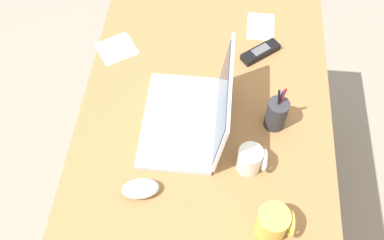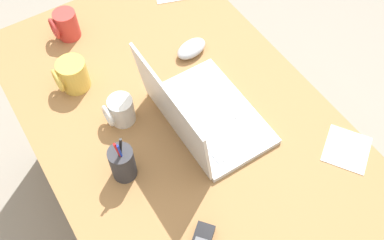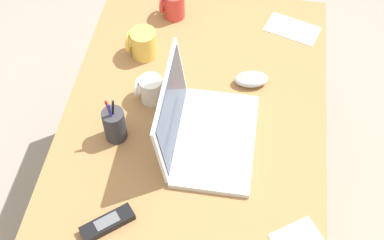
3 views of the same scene
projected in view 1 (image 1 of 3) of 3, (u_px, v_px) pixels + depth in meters
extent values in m
plane|color=gray|center=(200.00, 220.00, 1.98)|extent=(6.00, 6.00, 0.00)
cube|color=#9E7042|center=(201.00, 184.00, 1.67)|extent=(1.28, 0.79, 0.75)
cube|color=silver|center=(179.00, 121.00, 1.36)|extent=(0.35, 0.22, 0.02)
cube|color=silver|center=(186.00, 120.00, 1.35)|extent=(0.29, 0.11, 0.00)
cube|color=silver|center=(157.00, 118.00, 1.36)|extent=(0.10, 0.05, 0.00)
cube|color=silver|center=(223.00, 102.00, 1.26)|extent=(0.34, 0.04, 0.22)
cube|color=#283347|center=(222.00, 102.00, 1.26)|extent=(0.31, 0.03, 0.19)
ellipsoid|color=silver|center=(140.00, 189.00, 1.23)|extent=(0.08, 0.12, 0.04)
cylinder|color=#E0BC4C|center=(272.00, 223.00, 1.14)|extent=(0.08, 0.08, 0.10)
torus|color=#E0BC4C|center=(291.00, 224.00, 1.14)|extent=(0.07, 0.01, 0.07)
cylinder|color=white|center=(250.00, 159.00, 1.25)|extent=(0.07, 0.07, 0.09)
torus|color=white|center=(264.00, 160.00, 1.25)|extent=(0.06, 0.01, 0.06)
cube|color=black|center=(260.00, 52.00, 1.52)|extent=(0.12, 0.14, 0.02)
cube|color=#595B60|center=(261.00, 50.00, 1.50)|extent=(0.06, 0.07, 0.00)
cylinder|color=#333338|center=(276.00, 114.00, 1.32)|extent=(0.06, 0.06, 0.11)
cylinder|color=#1933B2|center=(278.00, 105.00, 1.30)|extent=(0.01, 0.01, 0.14)
cylinder|color=black|center=(279.00, 107.00, 1.29)|extent=(0.01, 0.03, 0.15)
cylinder|color=red|center=(279.00, 104.00, 1.29)|extent=(0.01, 0.02, 0.15)
cube|color=white|center=(117.00, 49.00, 1.54)|extent=(0.17, 0.17, 0.00)
cube|color=white|center=(261.00, 27.00, 1.60)|extent=(0.14, 0.10, 0.00)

